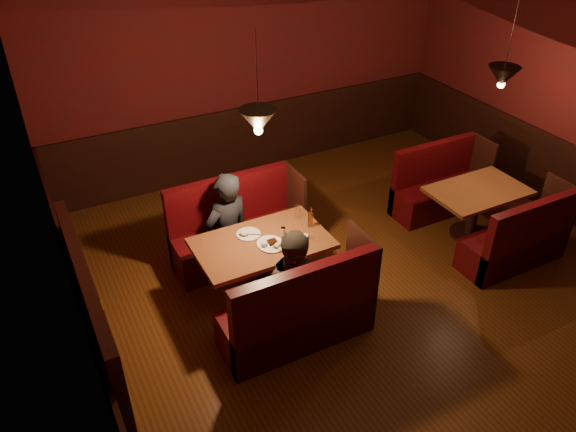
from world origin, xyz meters
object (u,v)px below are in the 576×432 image
main_table (264,254)px  second_table (476,202)px  main_bench_far (237,234)px  second_bench_far (437,189)px  diner_b (299,268)px  diner_a (226,210)px  main_bench_near (300,317)px  second_bench_near (518,244)px

main_table → second_table: size_ratio=1.17×
main_bench_far → second_table: 2.92m
second_bench_far → diner_b: bearing=-157.7°
second_table → diner_b: bearing=-171.3°
diner_a → diner_b: bearing=88.1°
main_bench_far → main_bench_near: 1.55m
main_table → main_bench_near: size_ratio=0.91×
main_table → diner_b: bearing=-78.8°
main_bench_near → diner_b: size_ratio=1.03×
main_bench_near → main_bench_far: bearing=90.0°
main_table → diner_b: (0.11, -0.55, 0.17)m
main_bench_near → diner_b: (0.10, 0.22, 0.41)m
second_bench_far → diner_b: (-2.70, -1.11, 0.44)m
diner_b → second_bench_near: bearing=4.8°
main_bench_near → second_bench_near: 2.80m
main_bench_far → diner_a: bearing=-136.4°
diner_a → diner_b: 1.20m
second_table → second_bench_near: bearing=-87.8°
main_table → second_bench_far: bearing=11.1°
second_bench_far → diner_b: diner_b is taller
second_table → main_bench_near: bearing=-167.2°
main_bench_far → diner_b: size_ratio=1.03×
second_bench_near → diner_a: size_ratio=0.81×
main_bench_far → second_table: bearing=-18.4°
main_bench_near → second_table: bearing=12.8°
main_table → second_bench_far: 2.88m
second_bench_near → main_bench_near: bearing=178.6°
second_bench_near → main_bench_far: bearing=150.0°
main_table → diner_a: size_ratio=0.86×
diner_b → diner_a: bearing=113.3°
main_bench_near → main_table: bearing=91.1°
second_table → main_table: bearing=177.0°
main_bench_far → diner_a: 0.52m
main_bench_near → second_table: 2.85m
main_bench_near → diner_a: 1.48m
main_table → main_bench_far: (0.01, 0.77, -0.24)m
second_table → second_bench_far: bearing=87.8°
main_bench_far → main_bench_near: (0.00, -1.55, 0.00)m
second_table → diner_a: 3.05m
main_bench_near → second_bench_near: (2.80, -0.07, -0.03)m
second_bench_near → diner_b: (-2.70, 0.29, 0.44)m
second_bench_far → second_bench_near: same height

